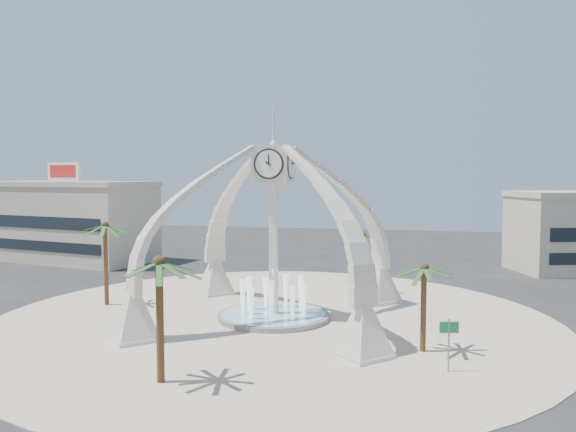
% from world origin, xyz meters
% --- Properties ---
extents(ground, '(140.00, 140.00, 0.00)m').
position_xyz_m(ground, '(0.00, 0.00, 0.00)').
color(ground, '#282828').
rests_on(ground, ground).
extents(plaza, '(40.00, 40.00, 0.06)m').
position_xyz_m(plaza, '(0.00, 0.00, 0.03)').
color(plaza, beige).
rests_on(plaza, ground).
extents(clock_tower, '(17.94, 17.94, 16.30)m').
position_xyz_m(clock_tower, '(-0.00, -0.00, 6.49)').
color(clock_tower, beige).
rests_on(clock_tower, ground).
extents(fountain, '(8.00, 8.00, 3.62)m').
position_xyz_m(fountain, '(0.00, 0.00, 0.29)').
color(fountain, gray).
rests_on(fountain, ground).
extents(building_nw, '(23.75, 13.73, 11.90)m').
position_xyz_m(building_nw, '(-32.00, 22.00, 4.83)').
color(building_nw, '#C2B697').
rests_on(building_nw, ground).
extents(palm_east, '(3.94, 3.94, 5.62)m').
position_xyz_m(palm_east, '(10.34, -5.32, 4.89)').
color(palm_east, brown).
rests_on(palm_east, ground).
extents(palm_west, '(4.14, 4.14, 7.07)m').
position_xyz_m(palm_west, '(-13.97, 1.18, 6.27)').
color(palm_west, brown).
rests_on(palm_west, ground).
extents(palm_north, '(3.46, 3.46, 5.78)m').
position_xyz_m(palm_north, '(5.35, 9.99, 5.09)').
color(palm_north, brown).
rests_on(palm_north, ground).
extents(palm_south, '(4.71, 4.71, 6.79)m').
position_xyz_m(palm_south, '(-2.29, -13.30, 5.94)').
color(palm_south, brown).
rests_on(palm_south, ground).
extents(street_sign, '(1.03, 0.27, 2.86)m').
position_xyz_m(street_sign, '(11.62, -8.53, 2.04)').
color(street_sign, slate).
rests_on(street_sign, ground).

